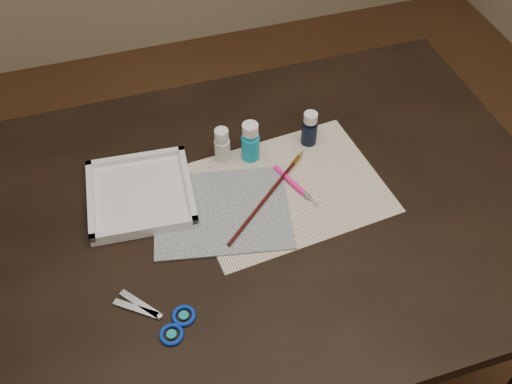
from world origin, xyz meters
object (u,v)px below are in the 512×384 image
object	(u,v)px
canvas	(222,211)
scissors	(151,316)
paint_bottle_white	(222,145)
paint_bottle_cyan	(250,142)
paper	(287,189)
paint_bottle_navy	(310,128)
palette_tray	(140,193)

from	to	relation	value
canvas	scissors	xyz separation A→B (m)	(-0.19, -0.20, 0.00)
canvas	paint_bottle_white	world-z (taller)	paint_bottle_white
paint_bottle_cyan	scissors	bearing A→B (deg)	-131.10
paper	paint_bottle_navy	size ratio (longest dim) A/B	4.65
paper	paint_bottle_navy	xyz separation A→B (m)	(0.10, 0.12, 0.04)
paint_bottle_cyan	paint_bottle_white	bearing A→B (deg)	165.89
canvas	paper	bearing A→B (deg)	7.69
paint_bottle_cyan	palette_tray	distance (m)	0.27
paper	paint_bottle_cyan	distance (m)	0.14
canvas	paint_bottle_white	distance (m)	0.16
canvas	palette_tray	bearing A→B (deg)	149.29
paint_bottle_white	scissors	bearing A→B (deg)	-123.39
paint_bottle_navy	paper	bearing A→B (deg)	-128.15
canvas	paint_bottle_cyan	xyz separation A→B (m)	(0.11, 0.14, 0.05)
paint_bottle_navy	palette_tray	distance (m)	0.41
paint_bottle_navy	canvas	bearing A→B (deg)	-150.09
palette_tray	paint_bottle_cyan	bearing A→B (deg)	9.67
canvas	palette_tray	size ratio (longest dim) A/B	1.29
paint_bottle_white	palette_tray	xyz separation A→B (m)	(-0.20, -0.06, -0.03)
paper	canvas	size ratio (longest dim) A/B	1.44
paper	palette_tray	world-z (taller)	palette_tray
canvas	paint_bottle_white	size ratio (longest dim) A/B	3.26
scissors	paper	bearing A→B (deg)	-110.21
paper	canvas	bearing A→B (deg)	-172.31
paint_bottle_white	paper	bearing A→B (deg)	-50.28
scissors	paint_bottle_cyan	bearing A→B (deg)	-94.11
paint_bottle_cyan	canvas	bearing A→B (deg)	-127.47
palette_tray	canvas	bearing A→B (deg)	-30.71
paint_bottle_white	palette_tray	world-z (taller)	paint_bottle_white
paint_bottle_white	paint_bottle_navy	distance (m)	0.21
paint_bottle_white	paint_bottle_cyan	distance (m)	0.06
paint_bottle_navy	scissors	size ratio (longest dim) A/B	0.51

